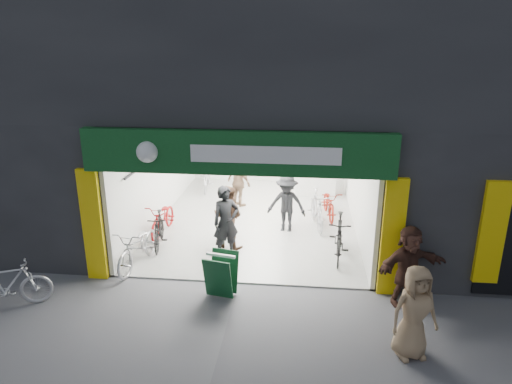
% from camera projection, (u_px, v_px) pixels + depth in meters
% --- Properties ---
extents(ground, '(60.00, 60.00, 0.00)m').
position_uv_depth(ground, '(239.00, 284.00, 10.25)').
color(ground, '#56565B').
rests_on(ground, ground).
extents(building, '(17.00, 10.27, 8.00)m').
position_uv_depth(building, '(291.00, 73.00, 13.53)').
color(building, '#232326').
rests_on(building, ground).
extents(bike_left_front, '(0.93, 2.03, 1.03)m').
position_uv_depth(bike_left_front, '(139.00, 246.00, 10.91)').
color(bike_left_front, '#A7A7AB').
rests_on(bike_left_front, ground).
extents(bike_left_midfront, '(0.70, 1.62, 0.94)m').
position_uv_depth(bike_left_midfront, '(159.00, 230.00, 11.97)').
color(bike_left_midfront, black).
rests_on(bike_left_midfront, ground).
extents(bike_left_midback, '(0.67, 1.84, 0.96)m').
position_uv_depth(bike_left_midback, '(163.00, 218.00, 12.76)').
color(bike_left_midback, maroon).
rests_on(bike_left_midback, ground).
extents(bike_left_back, '(0.75, 1.93, 1.13)m').
position_uv_depth(bike_left_back, '(206.00, 175.00, 16.62)').
color(bike_left_back, '#A6A7AB').
rests_on(bike_left_back, ground).
extents(bike_right_front, '(0.68, 1.89, 1.11)m').
position_uv_depth(bike_right_front, '(339.00, 237.00, 11.32)').
color(bike_right_front, black).
rests_on(bike_right_front, ground).
extents(bike_right_mid, '(0.79, 1.79, 0.91)m').
position_uv_depth(bike_right_mid, '(329.00, 203.00, 14.02)').
color(bike_right_mid, maroon).
rests_on(bike_right_mid, ground).
extents(bike_right_back, '(0.79, 1.89, 1.10)m').
position_uv_depth(bike_right_back, '(317.00, 209.00, 13.24)').
color(bike_right_back, '#A2A2A6').
rests_on(bike_right_back, ground).
extents(parked_bike, '(1.72, 1.13, 1.01)m').
position_uv_depth(parked_bike, '(7.00, 285.00, 9.18)').
color(parked_bike, '#B3B3B8').
rests_on(parked_bike, ground).
extents(customer_a, '(0.81, 0.73, 1.85)m').
position_uv_depth(customer_a, '(226.00, 222.00, 11.30)').
color(customer_a, black).
rests_on(customer_a, ground).
extents(customer_b, '(0.99, 0.88, 1.70)m').
position_uv_depth(customer_b, '(228.00, 217.00, 11.84)').
color(customer_b, '#3C271B').
rests_on(customer_b, ground).
extents(customer_c, '(1.17, 0.77, 1.68)m').
position_uv_depth(customer_c, '(287.00, 204.00, 12.82)').
color(customer_c, black).
rests_on(customer_c, ground).
extents(customer_d, '(1.03, 0.93, 1.68)m').
position_uv_depth(customer_d, '(239.00, 183.00, 14.81)').
color(customer_d, '#82644C').
rests_on(customer_d, ground).
extents(pedestrian_near, '(0.94, 0.74, 1.69)m').
position_uv_depth(pedestrian_near, '(414.00, 312.00, 7.66)').
color(pedestrian_near, '#8C7051').
rests_on(pedestrian_near, ground).
extents(pedestrian_far, '(1.64, 1.14, 1.70)m').
position_uv_depth(pedestrian_far, '(408.00, 265.00, 9.26)').
color(pedestrian_far, '#3B221B').
rests_on(pedestrian_far, ground).
extents(sandwich_board, '(0.71, 0.73, 0.94)m').
position_uv_depth(sandwich_board, '(221.00, 274.00, 9.62)').
color(sandwich_board, '#0F3D1E').
rests_on(sandwich_board, ground).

